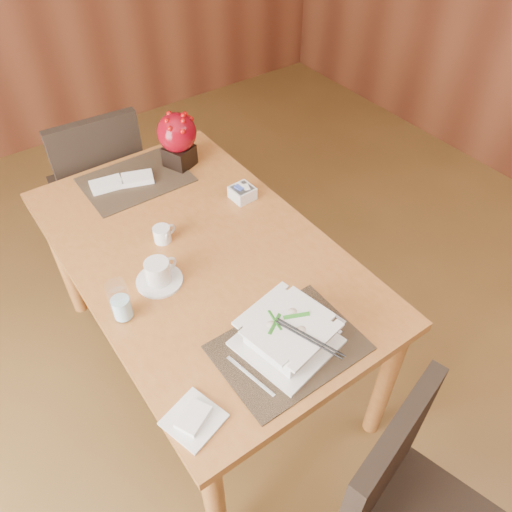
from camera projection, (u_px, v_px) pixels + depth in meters
ground at (288, 460)px, 2.08m from camera, size 6.00×6.00×0.00m
dining_table at (201, 268)px, 1.97m from camera, size 0.90×1.50×0.75m
placemat_near at (289, 347)px, 1.58m from camera, size 0.45×0.33×0.01m
placemat_far at (136, 180)px, 2.22m from camera, size 0.45×0.33×0.01m
soup_setting at (287, 334)px, 1.55m from camera, size 0.32×0.32×0.11m
coffee_cup at (158, 274)px, 1.75m from camera, size 0.17×0.17×0.09m
water_glass at (120, 301)px, 1.62m from camera, size 0.09×0.09×0.16m
creamer_jug at (162, 234)px, 1.92m from camera, size 0.10×0.10×0.06m
sugar_caddy at (242, 193)px, 2.11m from camera, size 0.10×0.10×0.05m
berry_decor at (177, 137)px, 2.20m from camera, size 0.17×0.17×0.26m
napkins_far at (124, 181)px, 2.18m from camera, size 0.29×0.17×0.02m
bread_plate at (194, 420)px, 1.40m from camera, size 0.18×0.18×0.01m
far_chair at (101, 183)px, 2.56m from camera, size 0.47×0.48×0.95m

